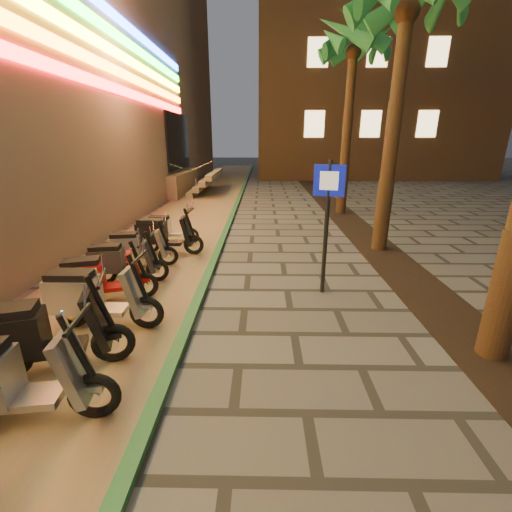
{
  "coord_description": "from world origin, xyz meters",
  "views": [
    {
      "loc": [
        0.31,
        -2.25,
        2.92
      ],
      "look_at": [
        0.22,
        2.81,
        1.2
      ],
      "focal_mm": 24.0,
      "sensor_mm": 36.0,
      "label": 1
    }
  ],
  "objects_px": {
    "scooter_7": "(91,297)",
    "scooter_9": "(119,262)",
    "scooter_6": "(37,335)",
    "pedestrian_sign": "(327,210)",
    "scooter_8": "(99,278)",
    "scooter_10": "(136,248)",
    "scooter_5": "(4,381)",
    "scooter_12": "(167,228)",
    "scooter_11": "(162,235)"
  },
  "relations": [
    {
      "from": "scooter_7",
      "to": "scooter_5",
      "type": "bearing_deg",
      "value": -88.74
    },
    {
      "from": "scooter_7",
      "to": "scooter_9",
      "type": "distance_m",
      "value": 1.86
    },
    {
      "from": "scooter_5",
      "to": "scooter_12",
      "type": "distance_m",
      "value": 6.91
    },
    {
      "from": "scooter_7",
      "to": "scooter_10",
      "type": "bearing_deg",
      "value": 96.21
    },
    {
      "from": "scooter_5",
      "to": "pedestrian_sign",
      "type": "bearing_deg",
      "value": 34.47
    },
    {
      "from": "scooter_12",
      "to": "pedestrian_sign",
      "type": "bearing_deg",
      "value": -37.89
    },
    {
      "from": "scooter_8",
      "to": "scooter_10",
      "type": "bearing_deg",
      "value": 73.22
    },
    {
      "from": "scooter_6",
      "to": "scooter_9",
      "type": "bearing_deg",
      "value": 75.22
    },
    {
      "from": "scooter_10",
      "to": "scooter_5",
      "type": "bearing_deg",
      "value": -93.12
    },
    {
      "from": "scooter_6",
      "to": "scooter_12",
      "type": "height_order",
      "value": "scooter_6"
    },
    {
      "from": "scooter_5",
      "to": "scooter_9",
      "type": "relative_size",
      "value": 1.14
    },
    {
      "from": "scooter_5",
      "to": "scooter_10",
      "type": "xyz_separation_m",
      "value": [
        -0.35,
        4.86,
        -0.08
      ]
    },
    {
      "from": "scooter_10",
      "to": "scooter_11",
      "type": "height_order",
      "value": "scooter_11"
    },
    {
      "from": "scooter_5",
      "to": "scooter_9",
      "type": "distance_m",
      "value": 3.86
    },
    {
      "from": "pedestrian_sign",
      "to": "scooter_7",
      "type": "xyz_separation_m",
      "value": [
        -3.93,
        -1.47,
        -1.12
      ]
    },
    {
      "from": "scooter_5",
      "to": "scooter_11",
      "type": "xyz_separation_m",
      "value": [
        0.0,
        5.84,
        -0.02
      ]
    },
    {
      "from": "pedestrian_sign",
      "to": "scooter_8",
      "type": "height_order",
      "value": "pedestrian_sign"
    },
    {
      "from": "scooter_6",
      "to": "scooter_12",
      "type": "bearing_deg",
      "value": 71.88
    },
    {
      "from": "scooter_12",
      "to": "scooter_8",
      "type": "bearing_deg",
      "value": -90.38
    },
    {
      "from": "pedestrian_sign",
      "to": "scooter_7",
      "type": "relative_size",
      "value": 1.43
    },
    {
      "from": "scooter_9",
      "to": "pedestrian_sign",
      "type": "bearing_deg",
      "value": -13.76
    },
    {
      "from": "scooter_7",
      "to": "scooter_8",
      "type": "height_order",
      "value": "scooter_7"
    },
    {
      "from": "pedestrian_sign",
      "to": "scooter_6",
      "type": "relative_size",
      "value": 1.41
    },
    {
      "from": "scooter_7",
      "to": "scooter_8",
      "type": "distance_m",
      "value": 0.95
    },
    {
      "from": "pedestrian_sign",
      "to": "scooter_10",
      "type": "bearing_deg",
      "value": 177.56
    },
    {
      "from": "scooter_5",
      "to": "scooter_10",
      "type": "bearing_deg",
      "value": 86.88
    },
    {
      "from": "scooter_12",
      "to": "scooter_7",
      "type": "bearing_deg",
      "value": -86.33
    },
    {
      "from": "scooter_8",
      "to": "scooter_10",
      "type": "distance_m",
      "value": 1.96
    },
    {
      "from": "scooter_7",
      "to": "scooter_11",
      "type": "height_order",
      "value": "scooter_7"
    },
    {
      "from": "scooter_8",
      "to": "pedestrian_sign",
      "type": "bearing_deg",
      "value": -9.4
    },
    {
      "from": "pedestrian_sign",
      "to": "scooter_11",
      "type": "height_order",
      "value": "pedestrian_sign"
    },
    {
      "from": "scooter_6",
      "to": "scooter_9",
      "type": "xyz_separation_m",
      "value": [
        -0.15,
        2.99,
        -0.08
      ]
    },
    {
      "from": "scooter_9",
      "to": "scooter_7",
      "type": "bearing_deg",
      "value": -89.46
    },
    {
      "from": "scooter_7",
      "to": "scooter_12",
      "type": "bearing_deg",
      "value": 91.19
    },
    {
      "from": "scooter_8",
      "to": "scooter_12",
      "type": "height_order",
      "value": "scooter_8"
    },
    {
      "from": "scooter_9",
      "to": "scooter_10",
      "type": "relative_size",
      "value": 1.02
    },
    {
      "from": "scooter_11",
      "to": "scooter_12",
      "type": "xyz_separation_m",
      "value": [
        -0.15,
        1.06,
        -0.08
      ]
    },
    {
      "from": "scooter_10",
      "to": "scooter_9",
      "type": "bearing_deg",
      "value": -96.72
    },
    {
      "from": "scooter_6",
      "to": "scooter_8",
      "type": "distance_m",
      "value": 2.06
    },
    {
      "from": "pedestrian_sign",
      "to": "scooter_11",
      "type": "bearing_deg",
      "value": 164.32
    },
    {
      "from": "scooter_6",
      "to": "scooter_10",
      "type": "relative_size",
      "value": 1.17
    },
    {
      "from": "pedestrian_sign",
      "to": "scooter_5",
      "type": "relative_size",
      "value": 1.41
    },
    {
      "from": "scooter_6",
      "to": "scooter_8",
      "type": "relative_size",
      "value": 1.11
    },
    {
      "from": "scooter_9",
      "to": "scooter_5",
      "type": "bearing_deg",
      "value": -93.63
    },
    {
      "from": "scooter_9",
      "to": "scooter_6",
      "type": "bearing_deg",
      "value": -95.86
    },
    {
      "from": "scooter_5",
      "to": "scooter_11",
      "type": "height_order",
      "value": "scooter_5"
    },
    {
      "from": "pedestrian_sign",
      "to": "scooter_9",
      "type": "distance_m",
      "value": 4.41
    },
    {
      "from": "scooter_7",
      "to": "scooter_9",
      "type": "xyz_separation_m",
      "value": [
        -0.3,
        1.84,
        -0.06
      ]
    },
    {
      "from": "scooter_7",
      "to": "pedestrian_sign",
      "type": "bearing_deg",
      "value": 20.44
    },
    {
      "from": "pedestrian_sign",
      "to": "scooter_8",
      "type": "relative_size",
      "value": 1.56
    }
  ]
}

